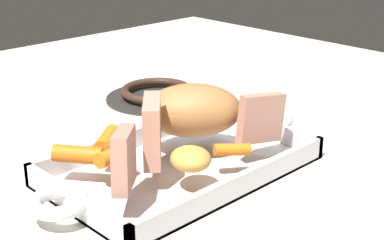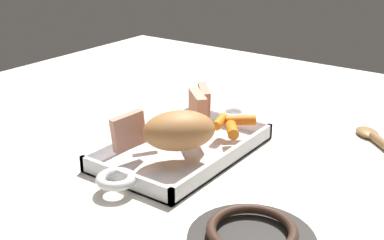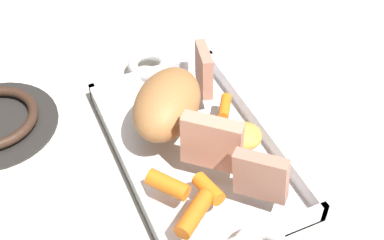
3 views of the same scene
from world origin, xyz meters
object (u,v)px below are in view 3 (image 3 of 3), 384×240
Objects in this scene: baby_carrot_northwest at (208,189)px; roast_slice_outer at (261,176)px; roasting_dish at (196,148)px; potato_whole at (243,136)px; baby_carrot_long at (225,107)px; baby_carrot_center_left at (194,214)px; roast_slice_thick at (211,143)px; baby_carrot_southwest at (168,185)px; pork_roast at (167,104)px; roast_slice_thin at (204,69)px.

roast_slice_outer is at bearing -113.18° from baby_carrot_northwest.
potato_whole is at bearing -123.50° from roasting_dish.
potato_whole is (-0.07, 0.01, 0.01)m from baby_carrot_long.
baby_carrot_center_left is (-0.00, 0.09, -0.02)m from roast_slice_outer.
roast_slice_thick is 0.11m from baby_carrot_long.
baby_carrot_southwest is (-0.02, 0.07, -0.03)m from roast_slice_thick.
roast_slice_outer is 1.29× the size of potato_whole.
baby_carrot_northwest is 0.10m from potato_whole.
roast_slice_thick is 0.08m from roast_slice_outer.
pork_roast is at bearing -0.50° from baby_carrot_northwest.
baby_carrot_southwest is at bearing 59.87° from baby_carrot_northwest.
roast_slice_thick is at bearing -37.77° from baby_carrot_center_left.
roast_slice_outer is (-0.12, -0.03, 0.06)m from roasting_dish.
roast_slice_thin is at bearing 4.97° from baby_carrot_long.
pork_roast is at bearing 19.29° from roast_slice_outer.
roasting_dish is 6.71× the size of roast_slice_thin.
baby_carrot_southwest is at bearing 134.70° from roasting_dish.
pork_roast is 0.10m from roast_slice_thick.
roast_slice_outer is at bearing -116.29° from baby_carrot_southwest.
baby_carrot_center_left is (-0.08, 0.06, -0.03)m from roast_slice_thick.
pork_roast is 2.04× the size of roast_slice_thin.
roast_slice_outer is at bearing 169.61° from baby_carrot_long.
potato_whole is (-0.04, -0.06, 0.04)m from roasting_dish.
pork_roast is 0.09m from baby_carrot_long.
potato_whole is at bearing -53.81° from baby_carrot_northwest.
baby_carrot_long is (-0.01, -0.09, -0.03)m from pork_roast.
baby_carrot_northwest is 0.16m from baby_carrot_long.
roast_slice_thick is at bearing -165.82° from pork_roast.
baby_carrot_center_left is (-0.06, -0.01, -0.00)m from baby_carrot_southwest.
roasting_dish is 0.14m from baby_carrot_center_left.
roast_slice_thick is at bearing 158.68° from roast_slice_thin.
roast_slice_outer reaches higher than potato_whole.
pork_roast is 2.02× the size of roast_slice_outer.
roast_slice_thick is 1.73× the size of baby_carrot_northwest.
baby_carrot_center_left is (-0.22, 0.12, -0.02)m from roast_slice_thin.
pork_roast is 2.44× the size of baby_carrot_southwest.
roast_slice_thin reaches higher than potato_whole.
roast_slice_thin is (0.05, -0.08, -0.00)m from pork_roast.
roasting_dish is 0.08m from potato_whole.
baby_carrot_long is at bearing -5.27° from potato_whole.
baby_carrot_southwest is at bearing 13.19° from baby_carrot_center_left.
baby_carrot_center_left is (-0.13, 0.06, 0.04)m from roasting_dish.
baby_carrot_long is (0.16, -0.03, -0.03)m from roast_slice_outer.
baby_carrot_southwest is at bearing 105.54° from roast_slice_thick.
baby_carrot_northwest is at bearing 156.81° from roast_slice_thin.
baby_carrot_long is (0.08, -0.06, -0.03)m from roast_slice_thick.
roasting_dish is at bearing -45.30° from baby_carrot_southwest.
baby_carrot_center_left reaches higher than baby_carrot_long.
baby_carrot_southwest reaches higher than baby_carrot_northwest.
roasting_dish is 9.78× the size of baby_carrot_northwest.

